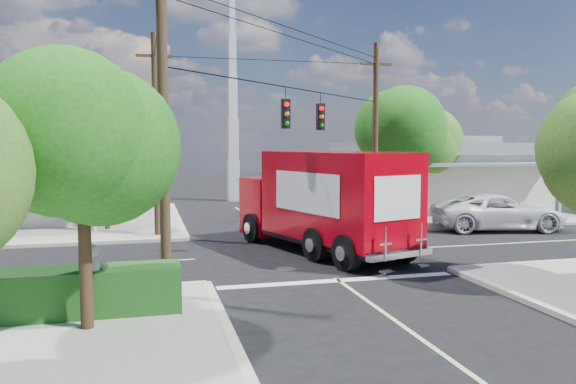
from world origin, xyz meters
name	(u,v)px	position (x,y,z in m)	size (l,w,h in m)	color
ground	(301,254)	(0.00, 0.00, 0.00)	(120.00, 120.00, 0.00)	black
sidewalk_ne	(423,210)	(10.88, 10.88, 0.07)	(14.12, 14.12, 0.14)	gray
sidewalk_nw	(44,223)	(-10.88, 10.88, 0.07)	(14.12, 14.12, 0.14)	gray
road_markings	(312,262)	(0.00, -1.47, 0.01)	(32.00, 32.00, 0.01)	beige
building_ne	(439,173)	(12.50, 11.97, 2.32)	(11.80, 10.20, 4.50)	silver
building_nw	(25,180)	(-12.00, 12.46, 2.22)	(10.80, 10.20, 4.30)	beige
radio_tower	(233,123)	(0.50, 20.00, 5.64)	(0.80, 0.80, 17.00)	silver
tree_sw_front	(82,138)	(-6.99, -7.54, 4.33)	(3.88, 3.78, 6.03)	#422D1C
tree_ne_front	(399,132)	(7.21, 6.76, 4.77)	(4.21, 4.14, 6.66)	#422D1C
tree_ne_back	(424,143)	(9.81, 8.96, 4.19)	(3.77, 3.66, 5.82)	#422D1C
palm_nw_front	(105,125)	(-7.50, 7.50, 5.04)	(3.01, 3.08, 5.59)	#422D1C
palm_nw_back	(64,134)	(-9.50, 9.00, 4.67)	(3.01, 3.08, 5.19)	#422D1C
utility_poles	(252,131)	(-1.58, 1.60, 4.67)	(12.00, 10.68, 9.00)	#473321
picket_fence	(60,285)	(-7.80, -5.60, 0.68)	(5.94, 0.06, 1.00)	silver
hedge_sw	(46,293)	(-8.00, -6.40, 0.69)	(6.20, 1.20, 1.10)	#174716
vending_boxes	(390,212)	(6.50, 6.20, 0.69)	(1.90, 0.50, 1.10)	red
delivery_truck	(324,201)	(0.96, 0.16, 1.97)	(5.27, 9.35, 3.89)	black
parked_car	(499,212)	(10.90, 3.35, 0.86)	(2.86, 6.21, 1.72)	silver
pedestrian	(95,281)	(-6.89, -6.69, 1.00)	(0.63, 0.41, 1.72)	#BFB2A1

